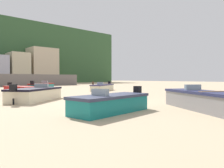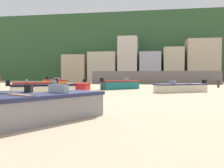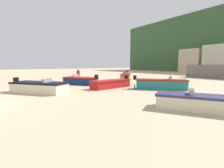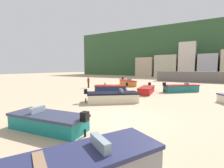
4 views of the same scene
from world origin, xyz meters
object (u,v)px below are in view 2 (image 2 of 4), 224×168
(boat_teal_0, at_px, (120,85))
(boat_cream_6, at_px, (181,88))
(boat_grey_1, at_px, (37,108))
(boat_navy_2, at_px, (34,86))
(boat_orange_7, at_px, (54,83))
(mooring_post_mid_beach, at_px, (218,84))
(boat_cream_3, at_px, (43,90))
(boat_red_5, at_px, (81,87))

(boat_teal_0, bearing_deg, boat_cream_6, 14.82)
(boat_grey_1, bearing_deg, boat_teal_0, 118.54)
(boat_navy_2, bearing_deg, boat_grey_1, 176.46)
(boat_navy_2, bearing_deg, boat_orange_7, -22.07)
(boat_teal_0, bearing_deg, boat_grey_1, -43.48)
(boat_navy_2, bearing_deg, mooring_post_mid_beach, -93.06)
(boat_cream_3, relative_size, boat_orange_7, 1.05)
(boat_grey_1, bearing_deg, boat_red_5, 130.73)
(boat_red_5, distance_m, boat_orange_7, 8.28)
(boat_teal_0, height_order, boat_grey_1, boat_teal_0)
(boat_teal_0, distance_m, boat_navy_2, 8.74)
(boat_grey_1, height_order, mooring_post_mid_beach, boat_grey_1)
(boat_teal_0, relative_size, boat_grey_1, 0.82)
(boat_cream_6, bearing_deg, boat_teal_0, 26.61)
(boat_cream_6, bearing_deg, boat_grey_1, 126.76)
(boat_grey_1, distance_m, boat_cream_3, 10.23)
(boat_cream_3, xyz_separation_m, boat_cream_6, (10.28, 5.53, -0.04))
(boat_red_5, bearing_deg, mooring_post_mid_beach, -157.46)
(boat_cream_3, bearing_deg, boat_red_5, 132.32)
(boat_cream_3, bearing_deg, boat_navy_2, 174.70)
(boat_grey_1, xyz_separation_m, boat_red_5, (-3.14, 15.50, -0.07))
(boat_cream_3, height_order, boat_orange_7, boat_orange_7)
(boat_cream_3, distance_m, boat_orange_7, 13.19)
(boat_grey_1, distance_m, boat_cream_6, 16.06)
(boat_orange_7, bearing_deg, boat_teal_0, 113.58)
(boat_navy_2, distance_m, boat_cream_3, 5.84)
(boat_teal_0, xyz_separation_m, boat_orange_7, (-8.74, 3.22, 0.01))
(boat_red_5, bearing_deg, boat_cream_6, 168.01)
(boat_teal_0, height_order, boat_orange_7, boat_orange_7)
(boat_navy_2, relative_size, boat_cream_3, 0.90)
(boat_orange_7, height_order, mooring_post_mid_beach, boat_orange_7)
(boat_teal_0, height_order, boat_navy_2, boat_teal_0)
(boat_red_5, relative_size, boat_orange_7, 1.04)
(boat_teal_0, bearing_deg, boat_orange_7, -152.94)
(boat_grey_1, xyz_separation_m, boat_navy_2, (-7.34, 14.24, -0.03))
(boat_orange_7, bearing_deg, mooring_post_mid_beach, 140.59)
(boat_cream_6, distance_m, mooring_post_mid_beach, 10.84)
(boat_teal_0, distance_m, boat_cream_3, 10.26)
(boat_grey_1, bearing_deg, boat_navy_2, 146.55)
(boat_cream_3, height_order, mooring_post_mid_beach, boat_cream_3)
(boat_navy_2, height_order, boat_orange_7, boat_orange_7)
(boat_orange_7, bearing_deg, boat_cream_3, 62.87)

